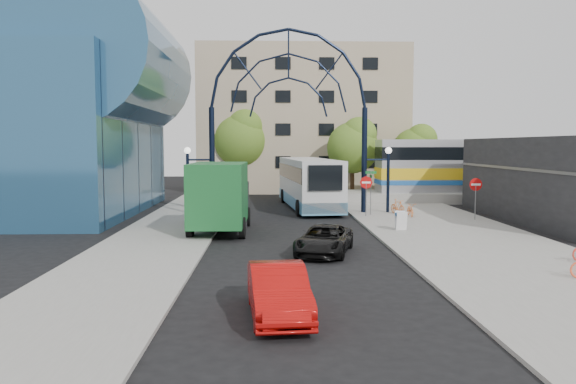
{
  "coord_description": "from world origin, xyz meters",
  "views": [
    {
      "loc": [
        -1.24,
        -22.81,
        4.53
      ],
      "look_at": [
        -0.3,
        6.0,
        2.14
      ],
      "focal_mm": 35.0,
      "sensor_mm": 36.0,
      "label": 1
    }
  ],
  "objects_px": {
    "gateway_arch": "(289,83)",
    "tree_north_c": "(416,148)",
    "green_truck": "(221,197)",
    "stop_sign": "(366,186)",
    "do_not_enter_sign": "(476,189)",
    "train_car": "(531,166)",
    "bike_near_b": "(398,207)",
    "sandwich_board": "(401,218)",
    "black_suv": "(324,240)",
    "red_sedan": "(278,291)",
    "bike_near_a": "(410,210)",
    "city_bus": "(309,182)",
    "street_name_sign": "(371,183)",
    "tree_north_b": "(241,138)",
    "tree_north_a": "(354,145)"
  },
  "relations": [
    {
      "from": "tree_north_b",
      "to": "black_suv",
      "type": "bearing_deg",
      "value": -80.59
    },
    {
      "from": "city_bus",
      "to": "red_sedan",
      "type": "xyz_separation_m",
      "value": [
        -2.6,
        -25.99,
        -1.17
      ]
    },
    {
      "from": "green_truck",
      "to": "tree_north_c",
      "type": "bearing_deg",
      "value": 54.33
    },
    {
      "from": "street_name_sign",
      "to": "bike_near_b",
      "type": "distance_m",
      "value": 2.41
    },
    {
      "from": "bike_near_a",
      "to": "sandwich_board",
      "type": "bearing_deg",
      "value": -106.42
    },
    {
      "from": "black_suv",
      "to": "red_sedan",
      "type": "relative_size",
      "value": 1.04
    },
    {
      "from": "city_bus",
      "to": "red_sedan",
      "type": "distance_m",
      "value": 26.15
    },
    {
      "from": "red_sedan",
      "to": "street_name_sign",
      "type": "bearing_deg",
      "value": 68.37
    },
    {
      "from": "do_not_enter_sign",
      "to": "bike_near_b",
      "type": "relative_size",
      "value": 1.58
    },
    {
      "from": "bike_near_a",
      "to": "green_truck",
      "type": "bearing_deg",
      "value": -153.27
    },
    {
      "from": "train_car",
      "to": "red_sedan",
      "type": "distance_m",
      "value": 36.91
    },
    {
      "from": "train_car",
      "to": "bike_near_b",
      "type": "height_order",
      "value": "train_car"
    },
    {
      "from": "stop_sign",
      "to": "do_not_enter_sign",
      "type": "distance_m",
      "value": 6.51
    },
    {
      "from": "train_car",
      "to": "tree_north_a",
      "type": "height_order",
      "value": "tree_north_a"
    },
    {
      "from": "sandwich_board",
      "to": "tree_north_a",
      "type": "distance_m",
      "value": 20.33
    },
    {
      "from": "stop_sign",
      "to": "bike_near_a",
      "type": "height_order",
      "value": "stop_sign"
    },
    {
      "from": "sandwich_board",
      "to": "city_bus",
      "type": "xyz_separation_m",
      "value": [
        -4.02,
        11.76,
        1.12
      ]
    },
    {
      "from": "city_bus",
      "to": "black_suv",
      "type": "xyz_separation_m",
      "value": [
        -0.55,
        -17.45,
        -1.26
      ]
    },
    {
      "from": "city_bus",
      "to": "green_truck",
      "type": "distance_m",
      "value": 12.41
    },
    {
      "from": "bike_near_a",
      "to": "bike_near_b",
      "type": "distance_m",
      "value": 1.36
    },
    {
      "from": "stop_sign",
      "to": "train_car",
      "type": "height_order",
      "value": "train_car"
    },
    {
      "from": "street_name_sign",
      "to": "bike_near_b",
      "type": "bearing_deg",
      "value": 11.09
    },
    {
      "from": "sandwich_board",
      "to": "green_truck",
      "type": "bearing_deg",
      "value": 176.48
    },
    {
      "from": "gateway_arch",
      "to": "red_sedan",
      "type": "xyz_separation_m",
      "value": [
        -1.02,
        -22.26,
        -7.87
      ]
    },
    {
      "from": "bike_near_a",
      "to": "bike_near_b",
      "type": "xyz_separation_m",
      "value": [
        -0.52,
        1.25,
        0.06
      ]
    },
    {
      "from": "green_truck",
      "to": "street_name_sign",
      "type": "bearing_deg",
      "value": 34.89
    },
    {
      "from": "train_car",
      "to": "bike_near_b",
      "type": "xyz_separation_m",
      "value": [
        -12.98,
        -9.04,
        -2.31
      ]
    },
    {
      "from": "gateway_arch",
      "to": "do_not_enter_sign",
      "type": "distance_m",
      "value": 13.43
    },
    {
      "from": "tree_north_a",
      "to": "red_sedan",
      "type": "distance_m",
      "value": 35.14
    },
    {
      "from": "red_sedan",
      "to": "tree_north_b",
      "type": "bearing_deg",
      "value": 89.25
    },
    {
      "from": "tree_north_c",
      "to": "bike_near_b",
      "type": "xyz_separation_m",
      "value": [
        -5.1,
        -14.97,
        -3.68
      ]
    },
    {
      "from": "street_name_sign",
      "to": "bike_near_a",
      "type": "distance_m",
      "value": 2.98
    },
    {
      "from": "sandwich_board",
      "to": "tree_north_c",
      "type": "height_order",
      "value": "tree_north_c"
    },
    {
      "from": "gateway_arch",
      "to": "tree_north_c",
      "type": "relative_size",
      "value": 2.1
    },
    {
      "from": "sandwich_board",
      "to": "gateway_arch",
      "type": "bearing_deg",
      "value": 124.91
    },
    {
      "from": "gateway_arch",
      "to": "train_car",
      "type": "distance_m",
      "value": 22.27
    },
    {
      "from": "gateway_arch",
      "to": "bike_near_b",
      "type": "xyz_separation_m",
      "value": [
        7.02,
        -1.04,
        -7.96
      ]
    },
    {
      "from": "bike_near_a",
      "to": "city_bus",
      "type": "bearing_deg",
      "value": 137.02
    },
    {
      "from": "city_bus",
      "to": "green_truck",
      "type": "relative_size",
      "value": 1.81
    },
    {
      "from": "city_bus",
      "to": "bike_near_a",
      "type": "distance_m",
      "value": 8.59
    },
    {
      "from": "gateway_arch",
      "to": "train_car",
      "type": "height_order",
      "value": "gateway_arch"
    },
    {
      "from": "do_not_enter_sign",
      "to": "black_suv",
      "type": "bearing_deg",
      "value": -135.74
    },
    {
      "from": "red_sedan",
      "to": "bike_near_b",
      "type": "relative_size",
      "value": 2.65
    },
    {
      "from": "gateway_arch",
      "to": "green_truck",
      "type": "height_order",
      "value": "gateway_arch"
    },
    {
      "from": "red_sedan",
      "to": "bike_near_a",
      "type": "distance_m",
      "value": 21.72
    },
    {
      "from": "green_truck",
      "to": "red_sedan",
      "type": "xyz_separation_m",
      "value": [
        2.79,
        -14.82,
        -1.13
      ]
    },
    {
      "from": "stop_sign",
      "to": "city_bus",
      "type": "distance_m",
      "value": 6.58
    },
    {
      "from": "street_name_sign",
      "to": "red_sedan",
      "type": "height_order",
      "value": "street_name_sign"
    },
    {
      "from": "black_suv",
      "to": "city_bus",
      "type": "bearing_deg",
      "value": 103.38
    },
    {
      "from": "sandwich_board",
      "to": "tree_north_b",
      "type": "relative_size",
      "value": 0.12
    }
  ]
}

